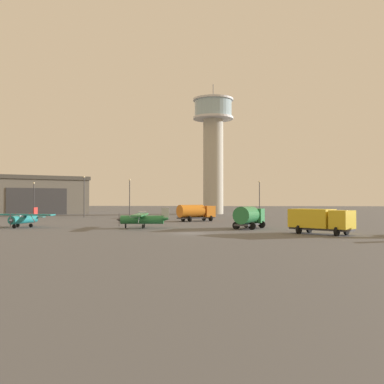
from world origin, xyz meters
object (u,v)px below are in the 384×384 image
(airplane_green, at_px, (143,219))
(truck_box_yellow, at_px, (320,220))
(light_post_west, at_px, (130,194))
(light_post_east, at_px, (34,196))
(light_post_centre, at_px, (84,193))
(airplane_teal, at_px, (24,218))
(truck_fuel_tanker_orange, at_px, (196,212))
(control_tower, at_px, (213,142))
(truck_fuel_tanker_green, at_px, (249,216))
(car_silver, at_px, (142,215))
(light_post_north, at_px, (259,195))

(airplane_green, distance_m, truck_box_yellow, 24.06)
(light_post_west, height_order, light_post_east, light_post_west)
(light_post_centre, bearing_deg, airplane_teal, -85.43)
(truck_fuel_tanker_orange, height_order, light_post_west, light_post_west)
(control_tower, height_order, light_post_west, control_tower)
(truck_fuel_tanker_green, bearing_deg, light_post_centre, 67.73)
(car_silver, bearing_deg, airplane_green, -0.32)
(car_silver, xyz_separation_m, light_post_centre, (-13.72, 3.77, 4.66))
(truck_fuel_tanker_orange, bearing_deg, truck_fuel_tanker_green, -104.86)
(light_post_east, bearing_deg, airplane_teal, -67.45)
(light_post_west, bearing_deg, car_silver, -52.00)
(truck_fuel_tanker_orange, distance_m, car_silver, 16.72)
(airplane_teal, xyz_separation_m, truck_fuel_tanker_green, (31.74, -0.17, 0.39))
(light_post_east, bearing_deg, airplane_green, -48.22)
(light_post_centre, bearing_deg, light_post_east, 173.48)
(truck_box_yellow, relative_size, light_post_west, 0.84)
(light_post_east, bearing_deg, control_tower, 29.64)
(airplane_teal, xyz_separation_m, light_post_centre, (-2.75, 34.39, 4.11))
(light_post_west, relative_size, light_post_north, 1.04)
(light_post_north, bearing_deg, light_post_east, -174.87)
(airplane_teal, xyz_separation_m, light_post_east, (-14.85, 35.77, 3.43))
(control_tower, relative_size, light_post_centre, 3.85)
(car_silver, bearing_deg, light_post_north, 99.50)
(airplane_teal, distance_m, light_post_centre, 34.74)
(truck_fuel_tanker_orange, relative_size, light_post_east, 0.89)
(light_post_east, distance_m, light_post_centre, 12.20)
(truck_box_yellow, distance_m, light_post_centre, 60.62)
(car_silver, xyz_separation_m, light_post_west, (-3.74, 4.78, 4.32))
(light_post_west, height_order, light_post_centre, light_post_centre)
(control_tower, relative_size, airplane_teal, 3.71)
(airplane_teal, xyz_separation_m, truck_box_yellow, (39.48, -8.95, 0.36))
(truck_box_yellow, bearing_deg, light_post_north, 134.28)
(light_post_centre, bearing_deg, airplane_green, -59.99)
(airplane_teal, distance_m, truck_box_yellow, 40.48)
(airplane_green, height_order, truck_fuel_tanker_orange, truck_fuel_tanker_orange)
(car_silver, distance_m, light_post_east, 26.63)
(control_tower, relative_size, truck_fuel_tanker_green, 5.39)
(truck_box_yellow, bearing_deg, truck_fuel_tanker_green, 171.73)
(airplane_green, xyz_separation_m, light_post_centre, (-19.88, 34.42, 4.09))
(car_silver, bearing_deg, light_post_centre, -117.04)
(airplane_teal, height_order, truck_fuel_tanker_orange, truck_fuel_tanker_orange)
(truck_fuel_tanker_orange, bearing_deg, light_post_west, 95.43)
(light_post_east, bearing_deg, truck_fuel_tanker_green, -37.65)
(truck_fuel_tanker_orange, xyz_separation_m, light_post_east, (-37.96, 16.61, 3.03))
(light_post_north, bearing_deg, light_post_west, -170.27)
(truck_fuel_tanker_green, bearing_deg, light_post_west, 57.35)
(airplane_green, bearing_deg, airplane_teal, -5.04)
(airplane_green, distance_m, light_post_centre, 39.96)
(truck_fuel_tanker_green, distance_m, light_post_north, 40.88)
(truck_fuel_tanker_orange, height_order, light_post_north, light_post_north)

